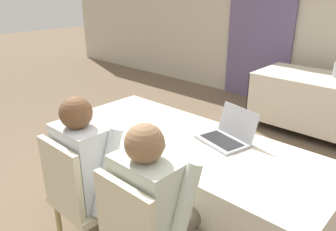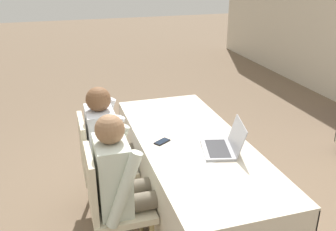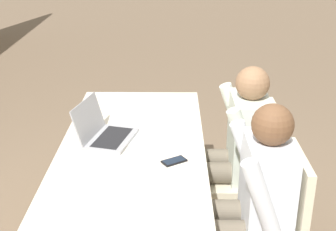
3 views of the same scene
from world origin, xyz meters
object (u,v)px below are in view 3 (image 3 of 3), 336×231
cell_phone (174,161)px  person_white_shirt (236,145)px  chair_near_right (251,168)px  chair_near_left (268,225)px  person_checkered_shirt (250,198)px  laptop (105,133)px

cell_phone → person_white_shirt: person_white_shirt is taller
cell_phone → chair_near_right: 0.64m
chair_near_left → person_white_shirt: person_white_shirt is taller
chair_near_left → person_checkered_shirt: person_checkered_shirt is taller
chair_near_left → person_checkered_shirt: 0.19m
person_white_shirt → person_checkered_shirt: bearing=0.0°
chair_near_left → cell_phone: bearing=-116.8°
person_white_shirt → chair_near_left: bearing=9.8°
chair_near_left → chair_near_right: size_ratio=1.00×
cell_phone → laptop: bearing=24.1°
chair_near_left → chair_near_right: same height
chair_near_left → person_checkered_shirt: bearing=-90.0°
person_checkered_shirt → chair_near_right: bearing=170.2°
laptop → cell_phone: 0.49m
laptop → cell_phone: (-0.27, -0.41, -0.04)m
chair_near_right → cell_phone: bearing=-54.0°
person_checkered_shirt → person_white_shirt: same height
laptop → chair_near_right: laptop is taller
chair_near_left → chair_near_right: 0.59m
laptop → person_checkered_shirt: size_ratio=0.35×
laptop → chair_near_right: size_ratio=0.45×
chair_near_left → chair_near_right: bearing=-180.0°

